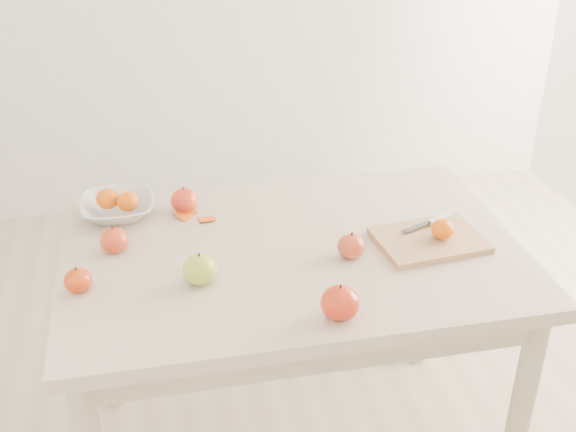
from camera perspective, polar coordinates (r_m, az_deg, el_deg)
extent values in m
cube|color=beige|center=(1.91, 0.31, -3.07)|extent=(1.20, 0.80, 0.04)
cylinder|color=#BCAA8E|center=(2.38, -14.41, -7.75)|extent=(0.06, 0.06, 0.71)
cylinder|color=#BCAA8E|center=(2.53, 10.72, -4.86)|extent=(0.06, 0.06, 0.71)
cylinder|color=#BCAA8E|center=(2.07, 17.76, -15.12)|extent=(0.06, 0.06, 0.71)
cube|color=#AC7E56|center=(1.96, 11.09, -1.89)|extent=(0.29, 0.23, 0.02)
ellipsoid|color=#E16407|center=(1.94, 12.12, -1.02)|extent=(0.06, 0.06, 0.05)
imported|color=silver|center=(2.10, -13.30, 0.64)|extent=(0.21, 0.21, 0.05)
ellipsoid|color=#C75407|center=(2.10, -14.06, 1.34)|extent=(0.07, 0.07, 0.06)
ellipsoid|color=#DF5907|center=(2.07, -12.56, 1.14)|extent=(0.06, 0.06, 0.06)
cube|color=#C7530E|center=(2.07, -8.05, 0.07)|extent=(0.07, 0.07, 0.01)
cube|color=#CD4C0E|center=(2.04, -6.42, -0.29)|extent=(0.05, 0.04, 0.01)
cube|color=silver|center=(2.03, 11.93, -0.25)|extent=(0.08, 0.05, 0.01)
cube|color=#3A3D42|center=(1.98, 10.09, -0.85)|extent=(0.09, 0.05, 0.00)
ellipsoid|color=#749A17|center=(1.76, -6.97, -4.21)|extent=(0.08, 0.08, 0.08)
ellipsoid|color=#9F0C11|center=(2.08, -8.19, 1.23)|extent=(0.08, 0.08, 0.07)
ellipsoid|color=#9D0C10|center=(1.64, 4.14, -6.85)|extent=(0.09, 0.09, 0.08)
ellipsoid|color=maroon|center=(1.93, -13.57, -1.87)|extent=(0.07, 0.07, 0.07)
ellipsoid|color=#A61019|center=(1.86, 5.02, -2.38)|extent=(0.07, 0.07, 0.06)
ellipsoid|color=#9E0508|center=(1.79, -16.27, -4.92)|extent=(0.07, 0.07, 0.06)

